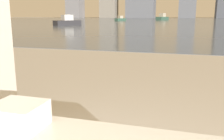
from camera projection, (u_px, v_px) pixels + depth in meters
name	position (u px, v px, depth m)	size (l,w,h in m)	color
towel_stack	(18.00, 116.00, 1.15)	(0.23, 0.21, 0.12)	white
harbor_water	(183.00, 20.00, 58.54)	(180.00, 110.00, 0.01)	slate
harbor_boat_0	(120.00, 19.00, 51.37)	(2.00, 2.80, 1.00)	#335647
harbor_boat_1	(67.00, 22.00, 26.80)	(2.42, 3.05, 1.11)	#2D2D33
harbor_boat_2	(162.00, 18.00, 59.02)	(2.77, 4.46, 1.58)	#335647
harbor_boat_4	(68.00, 18.00, 67.17)	(2.03, 3.71, 1.32)	#335647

